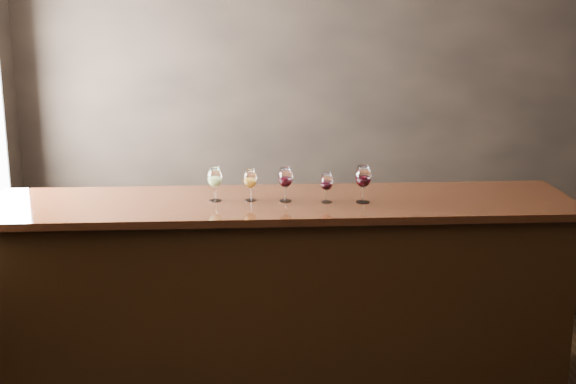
{
  "coord_description": "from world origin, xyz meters",
  "views": [
    {
      "loc": [
        -0.45,
        -3.38,
        2.37
      ],
      "look_at": [
        -0.54,
        1.09,
        1.24
      ],
      "focal_mm": 50.0,
      "sensor_mm": 36.0,
      "label": 1
    }
  ],
  "objects_px": {
    "glass_red_c": "(363,178)",
    "glass_red_b": "(327,182)",
    "bar_counter": "(283,300)",
    "glass_red_a": "(286,178)",
    "glass_amber": "(250,180)",
    "glass_white": "(215,178)",
    "back_bar_shelf": "(276,262)"
  },
  "relations": [
    {
      "from": "bar_counter",
      "to": "glass_amber",
      "type": "height_order",
      "value": "glass_amber"
    },
    {
      "from": "glass_red_c",
      "to": "glass_red_b",
      "type": "bearing_deg",
      "value": -179.22
    },
    {
      "from": "bar_counter",
      "to": "glass_white",
      "type": "relative_size",
      "value": 16.44
    },
    {
      "from": "back_bar_shelf",
      "to": "glass_amber",
      "type": "xyz_separation_m",
      "value": [
        -0.11,
        -0.94,
        0.83
      ]
    },
    {
      "from": "glass_amber",
      "to": "glass_red_a",
      "type": "xyz_separation_m",
      "value": [
        0.2,
        -0.01,
        0.01
      ]
    },
    {
      "from": "back_bar_shelf",
      "to": "glass_red_a",
      "type": "distance_m",
      "value": 1.27
    },
    {
      "from": "glass_red_c",
      "to": "glass_red_a",
      "type": "bearing_deg",
      "value": 177.69
    },
    {
      "from": "glass_white",
      "to": "glass_red_b",
      "type": "bearing_deg",
      "value": -1.64
    },
    {
      "from": "glass_red_a",
      "to": "glass_red_b",
      "type": "distance_m",
      "value": 0.24
    },
    {
      "from": "back_bar_shelf",
      "to": "bar_counter",
      "type": "bearing_deg",
      "value": -85.37
    },
    {
      "from": "bar_counter",
      "to": "glass_red_c",
      "type": "distance_m",
      "value": 0.89
    },
    {
      "from": "glass_white",
      "to": "glass_red_c",
      "type": "xyz_separation_m",
      "value": [
        0.85,
        -0.02,
        0.01
      ]
    },
    {
      "from": "glass_amber",
      "to": "glass_red_a",
      "type": "distance_m",
      "value": 0.2
    },
    {
      "from": "back_bar_shelf",
      "to": "glass_red_a",
      "type": "xyz_separation_m",
      "value": [
        0.09,
        -0.95,
        0.84
      ]
    },
    {
      "from": "glass_white",
      "to": "glass_red_b",
      "type": "xyz_separation_m",
      "value": [
        0.64,
        -0.02,
        -0.02
      ]
    },
    {
      "from": "glass_amber",
      "to": "glass_red_b",
      "type": "relative_size",
      "value": 1.06
    },
    {
      "from": "glass_amber",
      "to": "glass_red_b",
      "type": "xyz_separation_m",
      "value": [
        0.44,
        -0.03,
        -0.01
      ]
    },
    {
      "from": "back_bar_shelf",
      "to": "glass_red_b",
      "type": "xyz_separation_m",
      "value": [
        0.33,
        -0.97,
        0.82
      ]
    },
    {
      "from": "glass_white",
      "to": "bar_counter",
      "type": "bearing_deg",
      "value": 2.37
    },
    {
      "from": "back_bar_shelf",
      "to": "glass_red_c",
      "type": "xyz_separation_m",
      "value": [
        0.53,
        -0.97,
        0.85
      ]
    },
    {
      "from": "bar_counter",
      "to": "back_bar_shelf",
      "type": "relative_size",
      "value": 1.23
    },
    {
      "from": "bar_counter",
      "to": "glass_white",
      "type": "xyz_separation_m",
      "value": [
        -0.39,
        -0.02,
        0.75
      ]
    },
    {
      "from": "back_bar_shelf",
      "to": "glass_red_b",
      "type": "height_order",
      "value": "glass_red_b"
    },
    {
      "from": "back_bar_shelf",
      "to": "glass_white",
      "type": "height_order",
      "value": "glass_white"
    },
    {
      "from": "glass_white",
      "to": "glass_red_c",
      "type": "relative_size",
      "value": 0.92
    },
    {
      "from": "bar_counter",
      "to": "glass_white",
      "type": "distance_m",
      "value": 0.84
    },
    {
      "from": "glass_white",
      "to": "glass_red_b",
      "type": "distance_m",
      "value": 0.64
    },
    {
      "from": "bar_counter",
      "to": "glass_red_a",
      "type": "distance_m",
      "value": 0.75
    },
    {
      "from": "glass_red_b",
      "to": "glass_red_a",
      "type": "bearing_deg",
      "value": 174.97
    },
    {
      "from": "bar_counter",
      "to": "glass_red_c",
      "type": "relative_size",
      "value": 15.09
    },
    {
      "from": "back_bar_shelf",
      "to": "glass_red_c",
      "type": "distance_m",
      "value": 1.4
    },
    {
      "from": "bar_counter",
      "to": "glass_amber",
      "type": "relative_size",
      "value": 17.78
    }
  ]
}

